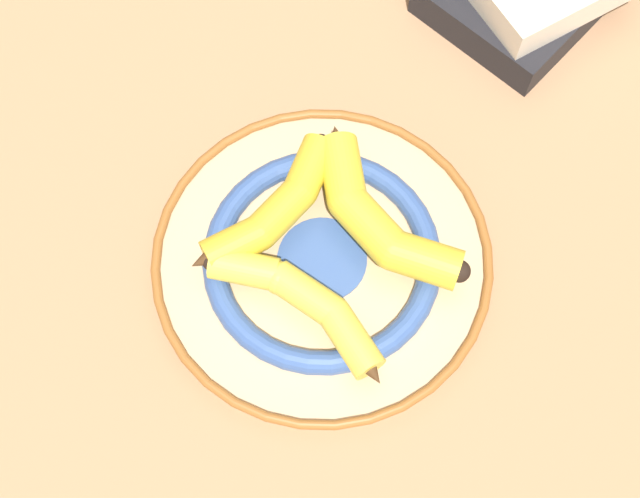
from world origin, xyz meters
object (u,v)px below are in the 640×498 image
at_px(decorative_bowl, 320,259).
at_px(banana_a, 273,211).
at_px(banana_b, 375,216).
at_px(banana_c, 303,302).

relative_size(decorative_bowl, banana_a, 1.79).
distance_m(banana_a, banana_b, 0.09).
distance_m(decorative_bowl, banana_c, 0.07).
relative_size(decorative_bowl, banana_c, 1.68).
height_order(decorative_bowl, banana_c, banana_c).
relative_size(banana_b, banana_c, 1.06).
distance_m(decorative_bowl, banana_a, 0.06).
bearing_deg(decorative_bowl, banana_a, 14.64).
bearing_deg(banana_a, decorative_bowl, -86.21).
bearing_deg(banana_b, banana_a, -133.14).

